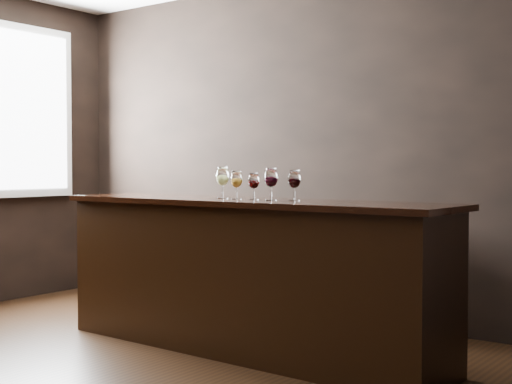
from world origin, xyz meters
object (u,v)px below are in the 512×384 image
Objects in this scene: glass_red_b at (271,178)px; glass_red_c at (294,180)px; glass_white at (223,177)px; bar_counter at (247,278)px; glass_amber at (237,180)px; glass_red_a at (254,181)px; back_bar_shelf at (238,260)px.

glass_red_b is 0.15m from glass_red_c.
glass_red_c is (0.57, 0.03, -0.01)m from glass_white.
bar_counter is 0.70m from glass_white.
bar_counter is at bearing 10.60° from glass_amber.
glass_red_a is 0.85× the size of glass_red_b.
back_bar_shelf is at bearing 132.43° from bar_counter.
glass_red_c is at bearing 8.50° from glass_red_a.
glass_red_c is (0.36, 0.03, 0.66)m from bar_counter.
glass_red_a is (0.14, 0.00, -0.01)m from glass_amber.
glass_white is 0.42m from glass_red_b.
back_bar_shelf is 1.73m from glass_red_c.
glass_red_b is at bearing -43.55° from back_bar_shelf.
bar_counter is 0.75m from glass_red_c.
glass_white is 0.14m from glass_amber.
back_bar_shelf is at bearing 141.42° from glass_red_c.
glass_white is (0.66, -1.01, 0.73)m from back_bar_shelf.
glass_amber is at bearing -167.73° from bar_counter.
glass_red_a is 0.29m from glass_red_c.
glass_red_c reaches higher than bar_counter.
glass_red_c is (0.43, 0.05, 0.00)m from glass_amber.
glass_white is at bearing -56.66° from back_bar_shelf.
glass_amber is 0.43m from glass_red_c.
glass_red_a is (0.28, -0.02, -0.03)m from glass_white.
glass_red_c is (0.14, 0.05, -0.01)m from glass_red_b.
bar_counter is at bearing -49.24° from back_bar_shelf.
glass_red_c is at bearing 6.14° from glass_amber.
glass_white is 0.28m from glass_red_a.
glass_white reaches higher than glass_amber.
bar_counter is 15.78× the size of glass_red_a.
glass_amber is 0.91× the size of glass_red_b.
glass_white reaches higher than glass_red_a.
back_bar_shelf is at bearing 132.57° from glass_red_a.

